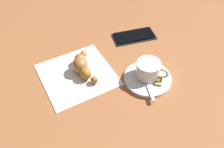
% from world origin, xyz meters
% --- Properties ---
extents(ground_plane, '(1.80, 1.80, 0.00)m').
position_xyz_m(ground_plane, '(0.00, 0.00, 0.00)').
color(ground_plane, '#A15F37').
extents(saucer, '(0.13, 0.13, 0.01)m').
position_xyz_m(saucer, '(-0.11, 0.02, 0.01)').
color(saucer, silver).
rests_on(saucer, ground).
extents(espresso_cup, '(0.08, 0.07, 0.05)m').
position_xyz_m(espresso_cup, '(-0.11, 0.02, 0.03)').
color(espresso_cup, silver).
rests_on(espresso_cup, saucer).
extents(teaspoon, '(0.03, 0.13, 0.01)m').
position_xyz_m(teaspoon, '(-0.10, 0.02, 0.01)').
color(teaspoon, silver).
rests_on(teaspoon, saucer).
extents(sugar_packet, '(0.04, 0.06, 0.01)m').
position_xyz_m(sugar_packet, '(-0.13, 0.03, 0.01)').
color(sugar_packet, tan).
rests_on(sugar_packet, saucer).
extents(napkin, '(0.23, 0.23, 0.00)m').
position_xyz_m(napkin, '(0.08, -0.05, 0.00)').
color(napkin, white).
rests_on(napkin, ground).
extents(croissant, '(0.06, 0.14, 0.04)m').
position_xyz_m(croissant, '(0.06, -0.06, 0.02)').
color(croissant, '#AB7141').
rests_on(croissant, napkin).
extents(cell_phone, '(0.14, 0.07, 0.01)m').
position_xyz_m(cell_phone, '(-0.14, -0.17, 0.00)').
color(cell_phone, '#152230').
rests_on(cell_phone, ground).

